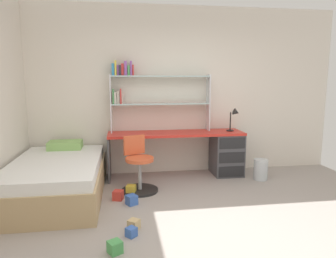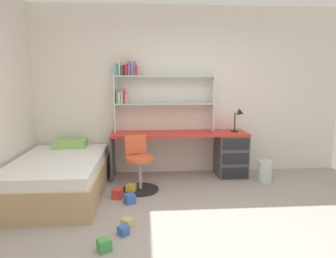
{
  "view_description": "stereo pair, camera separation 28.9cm",
  "coord_description": "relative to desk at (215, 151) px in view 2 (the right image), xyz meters",
  "views": [
    {
      "loc": [
        -0.83,
        -2.8,
        1.57
      ],
      "look_at": [
        -0.22,
        1.29,
        0.91
      ],
      "focal_mm": 32.64,
      "sensor_mm": 36.0,
      "label": 1
    },
    {
      "loc": [
        -0.54,
        -2.83,
        1.57
      ],
      "look_at": [
        -0.22,
        1.29,
        0.91
      ],
      "focal_mm": 32.64,
      "sensor_mm": 36.0,
      "label": 2
    }
  ],
  "objects": [
    {
      "name": "toy_block_natural_1",
      "position": [
        -1.36,
        -1.73,
        -0.37
      ],
      "size": [
        0.15,
        0.15,
        0.11
      ],
      "primitive_type": "cube",
      "rotation": [
        0.0,
        0.0,
        0.92
      ],
      "color": "tan",
      "rests_on": "ground_plane"
    },
    {
      "name": "bookshelf_hutch",
      "position": [
        -1.05,
        0.15,
        1.0
      ],
      "size": [
        1.62,
        0.22,
        1.14
      ],
      "color": "silver",
      "rests_on": "desk"
    },
    {
      "name": "room_shell",
      "position": [
        -1.79,
        -0.83,
        0.96
      ],
      "size": [
        5.68,
        5.58,
        2.78
      ],
      "color": "silver",
      "rests_on": "ground_plane"
    },
    {
      "name": "toy_block_blue_2",
      "position": [
        -1.36,
        -1.07,
        -0.36
      ],
      "size": [
        0.17,
        0.17,
        0.12
      ],
      "primitive_type": "cube",
      "rotation": [
        0.0,
        0.0,
        0.52
      ],
      "color": "#3860B7",
      "rests_on": "ground_plane"
    },
    {
      "name": "bed_platform",
      "position": [
        -2.34,
        -0.67,
        -0.16
      ],
      "size": [
        1.18,
        1.92,
        0.64
      ],
      "color": "tan",
      "rests_on": "ground_plane"
    },
    {
      "name": "desk_lamp",
      "position": [
        0.37,
        -0.04,
        0.57
      ],
      "size": [
        0.2,
        0.16,
        0.38
      ],
      "color": "black",
      "rests_on": "desk"
    },
    {
      "name": "waste_bin",
      "position": [
        0.71,
        -0.37,
        -0.26
      ],
      "size": [
        0.22,
        0.22,
        0.33
      ],
      "primitive_type": "cylinder",
      "color": "silver",
      "rests_on": "ground_plane"
    },
    {
      "name": "toy_block_yellow_4",
      "position": [
        -1.36,
        -0.69,
        -0.36
      ],
      "size": [
        0.15,
        0.15,
        0.12
      ],
      "primitive_type": "cube",
      "rotation": [
        0.0,
        0.0,
        2.88
      ],
      "color": "gold",
      "rests_on": "ground_plane"
    },
    {
      "name": "desk",
      "position": [
        0.0,
        0.0,
        0.0
      ],
      "size": [
        2.19,
        0.54,
        0.74
      ],
      "color": "red",
      "rests_on": "ground_plane"
    },
    {
      "name": "ground_plane",
      "position": [
        -0.61,
        -2.0,
        -0.44
      ],
      "size": [
        5.68,
        5.58,
        0.02
      ],
      "primitive_type": "cube",
      "color": "#9E938C"
    },
    {
      "name": "toy_block_blue_5",
      "position": [
        -1.39,
        -1.88,
        -0.38
      ],
      "size": [
        0.13,
        0.13,
        0.09
      ],
      "primitive_type": "cube",
      "rotation": [
        0.0,
        0.0,
        2.32
      ],
      "color": "#3860B7",
      "rests_on": "ground_plane"
    },
    {
      "name": "toy_block_green_0",
      "position": [
        -1.55,
        -2.17,
        -0.37
      ],
      "size": [
        0.16,
        0.16,
        0.12
      ],
      "primitive_type": "cube",
      "rotation": [
        0.0,
        0.0,
        2.09
      ],
      "color": "#479E51",
      "rests_on": "ground_plane"
    },
    {
      "name": "swivel_chair",
      "position": [
        -1.24,
        -0.58,
        -0.12
      ],
      "size": [
        0.52,
        0.52,
        0.79
      ],
      "color": "black",
      "rests_on": "ground_plane"
    },
    {
      "name": "toy_block_red_3",
      "position": [
        -1.53,
        -0.89,
        -0.36
      ],
      "size": [
        0.16,
        0.16,
        0.12
      ],
      "primitive_type": "cube",
      "rotation": [
        0.0,
        0.0,
        1.27
      ],
      "color": "red",
      "rests_on": "ground_plane"
    }
  ]
}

